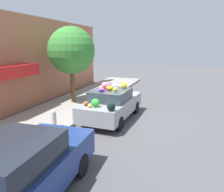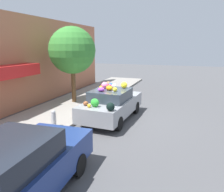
# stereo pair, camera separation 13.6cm
# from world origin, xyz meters

# --- Properties ---
(ground_plane) EXTENTS (60.00, 60.00, 0.00)m
(ground_plane) POSITION_xyz_m (0.00, 0.00, 0.00)
(ground_plane) COLOR #4C4C4F
(sidewalk_curb) EXTENTS (24.00, 3.20, 0.14)m
(sidewalk_curb) POSITION_xyz_m (0.00, 2.70, 0.07)
(sidewalk_curb) COLOR gray
(sidewalk_curb) RESTS_ON ground
(building_facade) EXTENTS (18.00, 1.20, 4.89)m
(building_facade) POSITION_xyz_m (-0.06, 4.92, 2.43)
(building_facade) COLOR #B26B4C
(building_facade) RESTS_ON ground
(street_tree) EXTENTS (2.60, 2.60, 4.22)m
(street_tree) POSITION_xyz_m (1.75, 2.89, 3.05)
(street_tree) COLOR brown
(street_tree) RESTS_ON sidewalk_curb
(fire_hydrant) EXTENTS (0.20, 0.20, 0.70)m
(fire_hydrant) POSITION_xyz_m (-2.12, 1.63, 0.49)
(fire_hydrant) COLOR #B2B2B7
(fire_hydrant) RESTS_ON sidewalk_curb
(art_car) EXTENTS (4.08, 1.89, 1.70)m
(art_car) POSITION_xyz_m (-0.05, -0.08, 0.75)
(art_car) COLOR gray
(art_car) RESTS_ON ground
(parked_car_plain) EXTENTS (4.39, 2.00, 1.51)m
(parked_car_plain) POSITION_xyz_m (-5.98, -0.08, 0.76)
(parked_car_plain) COLOR navy
(parked_car_plain) RESTS_ON ground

